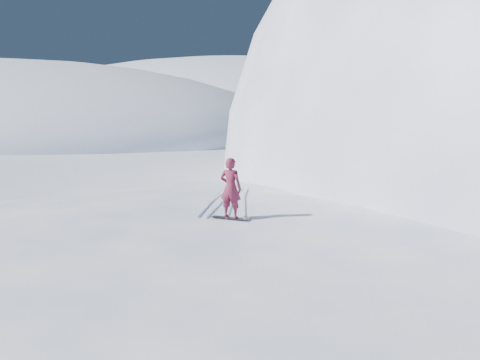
{
  "coord_description": "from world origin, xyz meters",
  "views": [
    {
      "loc": [
        4.24,
        -12.53,
        6.12
      ],
      "look_at": [
        -0.46,
        2.41,
        3.5
      ],
      "focal_mm": 35.0,
      "sensor_mm": 36.0,
      "label": 1
    }
  ],
  "objects": [
    {
      "name": "snowboard",
      "position": [
        -0.46,
        1.41,
        2.41
      ],
      "size": [
        1.3,
        0.33,
        0.02
      ],
      "primitive_type": "cube",
      "rotation": [
        0.0,
        0.0,
        -0.07
      ],
      "color": "black",
      "rests_on": "near_ridge"
    },
    {
      "name": "far_ridge_c",
      "position": [
        -40.0,
        110.0,
        0.0
      ],
      "size": [
        140.0,
        90.0,
        36.0
      ],
      "primitive_type": "ellipsoid",
      "color": "white",
      "rests_on": "ground"
    },
    {
      "name": "near_ridge",
      "position": [
        1.0,
        3.0,
        0.0
      ],
      "size": [
        36.0,
        28.0,
        4.8
      ],
      "primitive_type": "ellipsoid",
      "color": "white",
      "rests_on": "ground"
    },
    {
      "name": "wind_bumps",
      "position": [
        -0.56,
        2.12,
        0.0
      ],
      "size": [
        16.0,
        14.4,
        1.0
      ],
      "color": "white",
      "rests_on": "ground"
    },
    {
      "name": "ground",
      "position": [
        0.0,
        0.0,
        0.0
      ],
      "size": [
        400.0,
        400.0,
        0.0
      ],
      "primitive_type": "plane",
      "color": "white",
      "rests_on": "ground"
    },
    {
      "name": "snowboarder",
      "position": [
        -0.46,
        1.41,
        3.4
      ],
      "size": [
        0.75,
        0.52,
        1.96
      ],
      "primitive_type": "imported",
      "rotation": [
        0.0,
        0.0,
        3.07
      ],
      "color": "maroon",
      "rests_on": "snowboard"
    },
    {
      "name": "board_tracks",
      "position": [
        -1.5,
        4.23,
        2.42
      ],
      "size": [
        2.72,
        5.95,
        0.04
      ],
      "color": "silver",
      "rests_on": "ground"
    },
    {
      "name": "peak_shoulder",
      "position": [
        10.0,
        20.0,
        0.0
      ],
      "size": [
        28.0,
        24.0,
        18.0
      ],
      "primitive_type": "ellipsoid",
      "color": "white",
      "rests_on": "ground"
    }
  ]
}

